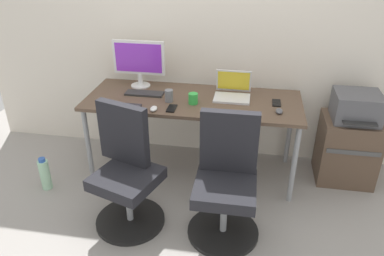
% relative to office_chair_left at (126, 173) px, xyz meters
% --- Properties ---
extents(ground_plane, '(5.28, 5.28, 0.00)m').
position_rel_office_chair_left_xyz_m(ground_plane, '(0.39, 0.73, -0.42)').
color(ground_plane, gray).
extents(back_wall, '(4.40, 0.04, 2.60)m').
position_rel_office_chair_left_xyz_m(back_wall, '(0.39, 1.17, 0.88)').
color(back_wall, silver).
rests_on(back_wall, ground).
extents(desk, '(1.87, 0.71, 0.75)m').
position_rel_office_chair_left_xyz_m(desk, '(0.39, 0.73, 0.26)').
color(desk, brown).
rests_on(desk, ground).
extents(office_chair_left, '(0.56, 0.56, 0.94)m').
position_rel_office_chair_left_xyz_m(office_chair_left, '(0.00, 0.00, 0.00)').
color(office_chair_left, black).
rests_on(office_chair_left, ground).
extents(office_chair_right, '(0.54, 0.54, 0.94)m').
position_rel_office_chair_left_xyz_m(office_chair_right, '(0.75, 0.00, 0.00)').
color(office_chair_right, black).
rests_on(office_chair_right, ground).
extents(side_cabinet, '(0.49, 0.42, 0.60)m').
position_rel_office_chair_left_xyz_m(side_cabinet, '(1.77, 0.86, -0.12)').
color(side_cabinet, brown).
rests_on(side_cabinet, ground).
extents(printer, '(0.38, 0.40, 0.24)m').
position_rel_office_chair_left_xyz_m(printer, '(1.77, 0.86, 0.30)').
color(printer, '#515156').
rests_on(printer, side_cabinet).
extents(water_bottle_on_floor, '(0.09, 0.09, 0.31)m').
position_rel_office_chair_left_xyz_m(water_bottle_on_floor, '(-0.85, 0.24, -0.28)').
color(water_bottle_on_floor, '#A5D8B2').
rests_on(water_bottle_on_floor, ground).
extents(desktop_monitor, '(0.48, 0.18, 0.43)m').
position_rel_office_chair_left_xyz_m(desktop_monitor, '(-0.15, 0.95, 0.57)').
color(desktop_monitor, silver).
rests_on(desktop_monitor, desk).
extents(open_laptop, '(0.31, 0.27, 0.22)m').
position_rel_office_chair_left_xyz_m(open_laptop, '(0.72, 0.84, 0.38)').
color(open_laptop, silver).
rests_on(open_laptop, desk).
extents(keyboard_by_monitor, '(0.34, 0.12, 0.02)m').
position_rel_office_chair_left_xyz_m(keyboard_by_monitor, '(-0.18, 0.46, 0.33)').
color(keyboard_by_monitor, '#2D2D2D').
rests_on(keyboard_by_monitor, desk).
extents(keyboard_by_laptop, '(0.34, 0.12, 0.02)m').
position_rel_office_chair_left_xyz_m(keyboard_by_laptop, '(-0.06, 0.76, 0.33)').
color(keyboard_by_laptop, '#2D2D2D').
rests_on(keyboard_by_laptop, desk).
extents(mouse_by_monitor, '(0.06, 0.10, 0.03)m').
position_rel_office_chair_left_xyz_m(mouse_by_monitor, '(1.12, 0.57, 0.34)').
color(mouse_by_monitor, '#515156').
rests_on(mouse_by_monitor, desk).
extents(mouse_by_laptop, '(0.06, 0.10, 0.03)m').
position_rel_office_chair_left_xyz_m(mouse_by_laptop, '(0.11, 0.45, 0.34)').
color(mouse_by_laptop, silver).
rests_on(mouse_by_laptop, desk).
extents(coffee_mug, '(0.08, 0.08, 0.09)m').
position_rel_office_chair_left_xyz_m(coffee_mug, '(0.40, 0.63, 0.37)').
color(coffee_mug, green).
rests_on(coffee_mug, desk).
extents(pen_cup, '(0.07, 0.07, 0.10)m').
position_rel_office_chair_left_xyz_m(pen_cup, '(0.19, 0.64, 0.38)').
color(pen_cup, slate).
rests_on(pen_cup, desk).
extents(phone_near_monitor, '(0.07, 0.14, 0.01)m').
position_rel_office_chair_left_xyz_m(phone_near_monitor, '(1.10, 0.76, 0.33)').
color(phone_near_monitor, black).
rests_on(phone_near_monitor, desk).
extents(phone_near_laptop, '(0.07, 0.14, 0.01)m').
position_rel_office_chair_left_xyz_m(phone_near_laptop, '(0.25, 0.50, 0.33)').
color(phone_near_laptop, black).
rests_on(phone_near_laptop, desk).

